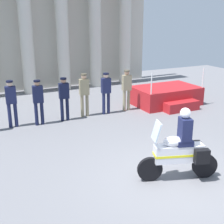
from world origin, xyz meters
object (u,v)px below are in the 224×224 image
at_px(motorcycle_with_rider, 182,150).
at_px(officer_in_row_5, 106,90).
at_px(officer_in_row_1, 11,100).
at_px(officer_in_row_2, 38,99).
at_px(officer_in_row_4, 84,92).
at_px(officer_in_row_3, 64,96).
at_px(officer_in_row_6, 127,87).
at_px(reviewing_stand, 167,96).

bearing_deg(motorcycle_with_rider, officer_in_row_5, -77.95).
relative_size(officer_in_row_1, officer_in_row_5, 1.01).
height_order(officer_in_row_2, officer_in_row_5, officer_in_row_5).
bearing_deg(officer_in_row_4, officer_in_row_3, 15.49).
bearing_deg(officer_in_row_6, officer_in_row_3, 8.06).
relative_size(officer_in_row_4, officer_in_row_6, 1.00).
xyz_separation_m(officer_in_row_2, officer_in_row_6, (3.87, 0.16, 0.03)).
relative_size(reviewing_stand, officer_in_row_2, 1.70).
relative_size(officer_in_row_5, motorcycle_with_rider, 0.87).
distance_m(officer_in_row_4, motorcycle_with_rider, 5.88).
relative_size(officer_in_row_2, officer_in_row_6, 0.97).
bearing_deg(reviewing_stand, officer_in_row_3, -178.86).
bearing_deg(officer_in_row_4, officer_in_row_1, 5.70).
bearing_deg(motorcycle_with_rider, officer_in_row_6, -87.42).
bearing_deg(officer_in_row_3, officer_in_row_2, 7.28).
bearing_deg(officer_in_row_3, officer_in_row_6, -171.94).
height_order(officer_in_row_5, motorcycle_with_rider, motorcycle_with_rider).
bearing_deg(officer_in_row_3, motorcycle_with_rider, 107.34).
height_order(officer_in_row_4, motorcycle_with_rider, motorcycle_with_rider).
xyz_separation_m(officer_in_row_2, officer_in_row_4, (1.93, 0.19, 0.03)).
relative_size(officer_in_row_4, officer_in_row_5, 1.02).
height_order(reviewing_stand, officer_in_row_2, officer_in_row_2).
height_order(officer_in_row_1, officer_in_row_4, officer_in_row_4).
bearing_deg(officer_in_row_2, officer_in_row_1, -5.38).
height_order(officer_in_row_6, motorcycle_with_rider, motorcycle_with_rider).
xyz_separation_m(officer_in_row_1, officer_in_row_5, (3.81, -0.08, -0.01)).
bearing_deg(officer_in_row_2, officer_in_row_3, -172.72).
bearing_deg(motorcycle_with_rider, officer_in_row_2, -50.22).
distance_m(reviewing_stand, officer_in_row_4, 4.12).
xyz_separation_m(officer_in_row_6, motorcycle_with_rider, (-1.66, -5.83, -0.26)).
distance_m(officer_in_row_5, officer_in_row_6, 1.01).
relative_size(officer_in_row_1, motorcycle_with_rider, 0.88).
bearing_deg(officer_in_row_1, officer_in_row_6, -174.77).
relative_size(reviewing_stand, officer_in_row_1, 1.67).
bearing_deg(officer_in_row_6, motorcycle_with_rider, 79.63).
relative_size(officer_in_row_2, officer_in_row_4, 0.98).
distance_m(officer_in_row_2, officer_in_row_6, 3.88).
bearing_deg(officer_in_row_6, officer_in_row_5, 8.57).
bearing_deg(reviewing_stand, officer_in_row_6, 179.28).
height_order(officer_in_row_3, officer_in_row_6, officer_in_row_6).
height_order(reviewing_stand, motorcycle_with_rider, motorcycle_with_rider).
height_order(officer_in_row_1, officer_in_row_6, officer_in_row_6).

